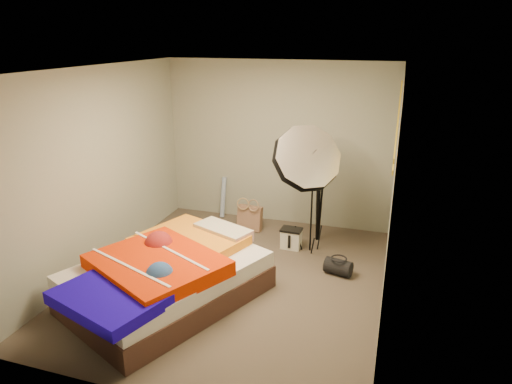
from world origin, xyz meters
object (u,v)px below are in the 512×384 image
at_px(camera_tripod, 319,195).
at_px(bed, 167,276).
at_px(camera_case, 291,239).
at_px(duffel_bag, 338,267).
at_px(photo_umbrella, 305,160).
at_px(wrapping_roll, 223,197).
at_px(tote_bag, 250,218).

bearing_deg(camera_tripod, bed, -122.19).
height_order(camera_case, duffel_bag, camera_case).
bearing_deg(bed, camera_case, 59.32).
distance_m(duffel_bag, bed, 2.11).
distance_m(camera_case, bed, 2.00).
height_order(bed, photo_umbrella, photo_umbrella).
height_order(duffel_bag, photo_umbrella, photo_umbrella).
height_order(wrapping_roll, duffel_bag, wrapping_roll).
bearing_deg(bed, duffel_bag, 33.52).
relative_size(wrapping_roll, photo_umbrella, 0.35).
bearing_deg(tote_bag, camera_case, -24.66).
bearing_deg(bed, tote_bag, 82.96).
xyz_separation_m(bed, photo_umbrella, (1.21, 1.54, 1.04)).
bearing_deg(duffel_bag, tote_bag, 159.92).
bearing_deg(wrapping_roll, duffel_bag, -33.57).
xyz_separation_m(camera_case, bed, (-1.02, -1.71, 0.17)).
bearing_deg(wrapping_roll, photo_umbrella, -32.93).
height_order(tote_bag, camera_case, tote_bag).
bearing_deg(wrapping_roll, bed, -82.78).
bearing_deg(photo_umbrella, wrapping_roll, 147.07).
bearing_deg(wrapping_roll, tote_bag, -33.71).
relative_size(camera_case, photo_umbrella, 0.14).
bearing_deg(photo_umbrella, camera_tripod, 78.92).
height_order(bed, camera_tripod, camera_tripod).
relative_size(bed, photo_umbrella, 1.38).
relative_size(duffel_bag, photo_umbrella, 0.18).
distance_m(wrapping_roll, camera_case, 1.58).
xyz_separation_m(tote_bag, duffel_bag, (1.48, -0.98, -0.09)).
xyz_separation_m(bed, camera_tripod, (1.32, 2.09, 0.38)).
xyz_separation_m(duffel_bag, bed, (-1.75, -1.16, 0.20)).
relative_size(photo_umbrella, camera_tripod, 1.56).
height_order(tote_bag, wrapping_roll, wrapping_roll).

